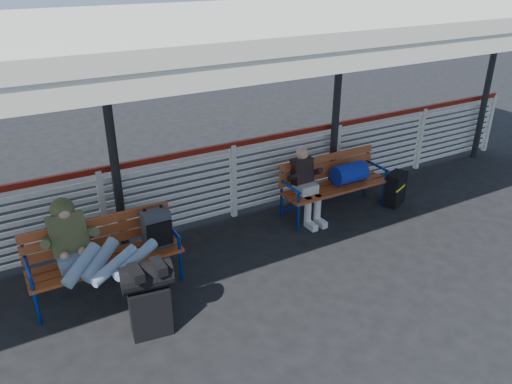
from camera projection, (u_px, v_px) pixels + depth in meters
ground at (302, 275)px, 6.47m from camera, size 60.00×60.00×0.00m
fence at (233, 178)px, 7.68m from camera, size 12.08×0.08×1.24m
canopy at (270, 23)px, 5.85m from camera, size 12.60×3.60×3.16m
luggage_stack at (149, 296)px, 5.29m from camera, size 0.57×0.37×0.88m
bench_left at (121, 243)px, 6.05m from camera, size 1.80×0.56×0.94m
bench_right at (340, 176)px, 7.92m from camera, size 1.80×0.56×0.92m
traveler_man at (97, 255)px, 5.57m from camera, size 0.94×1.64×0.77m
companion_person at (306, 185)px, 7.60m from camera, size 0.32×0.66×1.15m
suitcase_side at (395, 189)px, 8.22m from camera, size 0.45×0.38×0.55m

